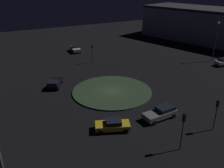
% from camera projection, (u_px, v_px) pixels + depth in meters
% --- Properties ---
extents(ground_plane, '(119.44, 119.44, 0.00)m').
position_uv_depth(ground_plane, '(112.00, 92.00, 39.24)').
color(ground_plane, black).
extents(roundabout_island, '(12.88, 12.88, 0.21)m').
position_uv_depth(roundabout_island, '(112.00, 91.00, 39.20)').
color(roundabout_island, '#2D4228').
rests_on(roundabout_island, ground_plane).
extents(car_grey, '(2.22, 4.65, 1.52)m').
position_uv_depth(car_grey, '(161.00, 113.00, 31.58)').
color(car_grey, slate).
rests_on(car_grey, ground_plane).
extents(car_black, '(4.46, 3.52, 1.33)m').
position_uv_depth(car_black, '(55.00, 83.00, 40.74)').
color(car_black, black).
rests_on(car_black, ground_plane).
extents(car_yellow, '(3.24, 4.53, 1.41)m').
position_uv_depth(car_yellow, '(113.00, 125.00, 29.06)').
color(car_yellow, gold).
rests_on(car_yellow, ground_plane).
extents(car_silver, '(4.54, 2.66, 1.46)m').
position_uv_depth(car_silver, '(76.00, 49.00, 60.51)').
color(car_silver, silver).
rests_on(car_silver, ground_plane).
extents(car_white, '(2.19, 4.03, 1.56)m').
position_uv_depth(car_white, '(224.00, 62.00, 50.90)').
color(car_white, white).
rests_on(car_white, ground_plane).
extents(traffic_light_west, '(0.38, 0.34, 4.01)m').
position_uv_depth(traffic_light_west, '(92.00, 50.00, 51.58)').
color(traffic_light_west, '#2D2D2D').
rests_on(traffic_light_west, ground_plane).
extents(traffic_light_east, '(0.39, 0.36, 4.06)m').
position_uv_depth(traffic_light_east, '(217.00, 109.00, 28.24)').
color(traffic_light_east, '#2D2D2D').
rests_on(traffic_light_east, ground_plane).
extents(traffic_light_east_near, '(0.36, 0.30, 4.45)m').
position_uv_depth(traffic_light_east_near, '(183.00, 125.00, 24.74)').
color(traffic_light_east_near, '#2D2D2D').
rests_on(traffic_light_east_near, ground_plane).
extents(streetlamp_north, '(0.56, 0.56, 8.62)m').
position_uv_depth(streetlamp_north, '(216.00, 35.00, 51.66)').
color(streetlamp_north, '#4C4C51').
rests_on(streetlamp_north, ground_plane).
extents(store_building, '(36.45, 22.18, 9.33)m').
position_uv_depth(store_building, '(202.00, 24.00, 70.53)').
color(store_building, '#8C939E').
rests_on(store_building, ground_plane).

